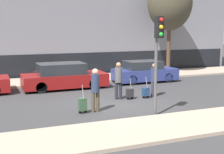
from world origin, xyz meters
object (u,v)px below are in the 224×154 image
at_px(trolley_left, 83,104).
at_px(traffic_light, 158,46).
at_px(parked_car_2, 144,72).
at_px(parked_bicycle, 43,74).
at_px(pedestrian_left, 95,87).
at_px(pedestrian_center, 118,78).
at_px(trolley_right, 146,92).
at_px(pedestrian_right, 154,78).
at_px(bare_tree_near_crossing, 170,3).
at_px(parked_car_1, 64,77).
at_px(trolley_center, 130,93).

height_order(trolley_left, traffic_light, traffic_light).
height_order(parked_car_2, parked_bicycle, parked_car_2).
distance_m(pedestrian_left, trolley_left, 0.85).
height_order(pedestrian_center, trolley_right, pedestrian_center).
distance_m(pedestrian_right, parked_bicycle, 7.95).
xyz_separation_m(pedestrian_center, traffic_light, (0.22, -3.24, 1.71)).
xyz_separation_m(parked_car_2, pedestrian_center, (-3.43, -3.87, 0.39)).
distance_m(parked_car_2, pedestrian_right, 4.28).
bearing_deg(trolley_left, bare_tree_near_crossing, 41.77).
distance_m(parked_car_2, bare_tree_near_crossing, 6.08).
height_order(parked_car_2, pedestrian_center, pedestrian_center).
bearing_deg(parked_car_1, parked_car_2, 2.52).
bearing_deg(traffic_light, parked_bicycle, 105.70).
height_order(pedestrian_left, traffic_light, traffic_light).
bearing_deg(pedestrian_left, bare_tree_near_crossing, 42.87).
bearing_deg(parked_car_1, trolley_center, -58.83).
distance_m(traffic_light, parked_bicycle, 10.37).
xyz_separation_m(parked_car_2, pedestrian_right, (-1.56, -3.98, 0.31)).
distance_m(parked_car_2, trolley_center, 5.02).
bearing_deg(trolley_left, pedestrian_left, 0.73).
distance_m(trolley_left, traffic_light, 3.77).
bearing_deg(parked_car_2, pedestrian_right, -111.41).
bearing_deg(trolley_right, parked_car_2, 63.17).
distance_m(pedestrian_center, parked_bicycle, 7.00).
height_order(pedestrian_right, trolley_right, pedestrian_right).
bearing_deg(parked_car_1, trolley_right, -51.04).
bearing_deg(parked_car_2, trolley_left, -135.65).
bearing_deg(trolley_center, trolley_right, -3.97).
bearing_deg(bare_tree_near_crossing, parked_bicycle, 178.72).
distance_m(trolley_right, bare_tree_near_crossing, 9.75).
height_order(traffic_light, bare_tree_near_crossing, bare_tree_near_crossing).
distance_m(parked_car_1, bare_tree_near_crossing, 9.97).
bearing_deg(trolley_right, trolley_center, 176.03).
height_order(pedestrian_center, trolley_center, pedestrian_center).
relative_size(parked_car_2, traffic_light, 1.04).
height_order(parked_car_1, traffic_light, traffic_light).
bearing_deg(pedestrian_left, parked_bicycle, 94.61).
xyz_separation_m(parked_car_2, pedestrian_left, (-5.19, -5.60, 0.39)).
bearing_deg(parked_bicycle, traffic_light, -74.30).
bearing_deg(trolley_left, traffic_light, -30.69).
relative_size(trolley_left, parked_bicycle, 0.66).
bearing_deg(trolley_right, parked_bicycle, 119.70).
distance_m(trolley_left, pedestrian_right, 4.52).
height_order(pedestrian_center, bare_tree_near_crossing, bare_tree_near_crossing).
bearing_deg(pedestrian_right, bare_tree_near_crossing, 37.10).
relative_size(parked_car_1, pedestrian_left, 2.62).
bearing_deg(trolley_right, pedestrian_right, 15.99).
relative_size(parked_car_2, pedestrian_left, 2.23).
relative_size(trolley_left, trolley_center, 1.10).
xyz_separation_m(parked_car_1, parked_car_2, (5.24, 0.23, -0.04)).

